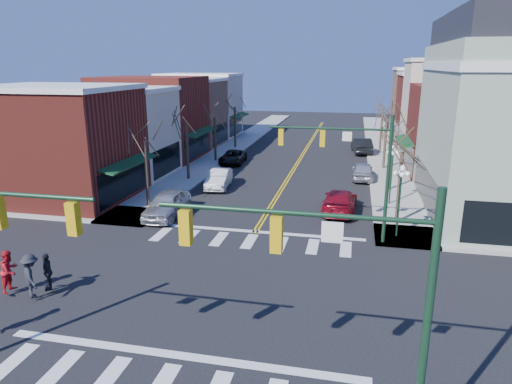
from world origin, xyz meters
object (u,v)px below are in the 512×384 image
Objects in this scene: car_right_mid at (363,171)px; pedestrian_dark_a at (47,271)px; car_left_far at (233,157)px; lamppost_midblock at (392,165)px; car_left_near at (167,204)px; car_left_mid at (219,179)px; lamppost_corner at (400,189)px; car_right_far at (362,146)px; pedestrian_dark_b at (31,276)px; pedestrian_red_b at (10,271)px; car_right_near at (340,201)px.

car_right_mid is 2.68× the size of pedestrian_dark_a.
pedestrian_dark_a reaches higher than car_left_far.
car_right_mid is at bearing 103.55° from lamppost_midblock.
car_left_near is 1.08× the size of car_left_mid.
pedestrian_dark_a is at bearing -94.55° from car_left_far.
car_right_mid is at bearing 18.48° from car_left_mid.
lamppost_corner is 26.65m from car_right_far.
car_left_far is at bearing 141.05° from pedestrian_dark_a.
car_left_mid is at bearing -53.99° from pedestrian_dark_b.
pedestrian_red_b is 1.57m from pedestrian_dark_a.
car_left_near is 11.61m from car_right_near.
lamppost_corner is 23.25m from car_left_far.
pedestrian_red_b is at bearing -135.01° from lamppost_midblock.
car_right_mid is (12.70, 13.09, -0.07)m from car_left_near.
car_left_far is at bearing 129.13° from lamppost_corner.
pedestrian_red_b is 1.12× the size of pedestrian_dark_a.
pedestrian_dark_a is (-15.50, -16.48, -1.97)m from lamppost_midblock.
pedestrian_dark_a reaches higher than car_right_near.
lamppost_corner is at bearing -53.58° from car_left_far.
pedestrian_dark_a is (-12.10, -14.28, 0.23)m from car_right_near.
lamppost_corner is 5.90m from car_right_near.
car_left_far is 17.66m from car_right_near.
lamppost_midblock is at bearing 102.95° from car_right_mid.
car_right_far is 38.98m from pedestrian_dark_a.
pedestrian_dark_a is (-13.70, -23.95, 0.22)m from car_right_mid.
car_left_near is at bearing 55.92° from car_right_far.
lamppost_midblock reaches higher than pedestrian_red_b.
pedestrian_dark_b reaches higher than car_left_near.
car_left_near is 2.54× the size of pedestrian_dark_b.
pedestrian_red_b is (-2.48, -11.35, 0.26)m from car_left_near.
car_left_near is 10.91m from pedestrian_dark_a.
lamppost_midblock reaches higher than car_left_mid.
pedestrian_red_b is (-15.18, -36.99, 0.24)m from car_right_far.
lamppost_midblock is 0.88× the size of car_left_near.
lamppost_corner is 2.24× the size of pedestrian_dark_b.
car_left_far is 0.91× the size of car_right_far.
car_left_near is at bearing -105.10° from car_left_mid.
lamppost_corner reaches higher than pedestrian_dark_b.
car_right_far reaches higher than car_right_near.
car_left_near is 0.93× the size of car_right_near.
car_left_near is at bearing 19.71° from car_right_near.
car_right_far is 2.70× the size of pedestrian_dark_b.
lamppost_corner and lamppost_midblock have the same top height.
car_left_far is 0.91× the size of car_right_near.
car_left_near is at bearing -158.81° from lamppost_midblock.
pedestrian_red_b reaches higher than pedestrian_dark_a.
lamppost_corner reaches higher than car_left_mid.
lamppost_midblock is at bearing 87.42° from car_right_far.
car_left_near reaches higher than car_right_mid.
car_right_far is (12.70, 25.63, 0.02)m from car_left_near.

